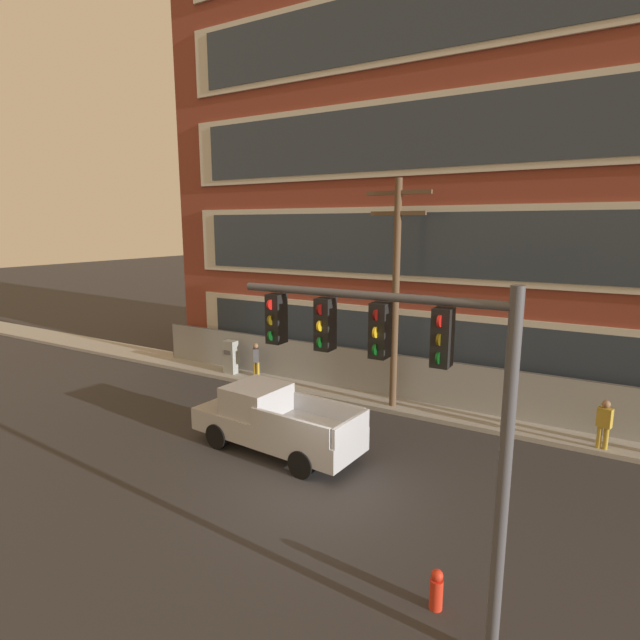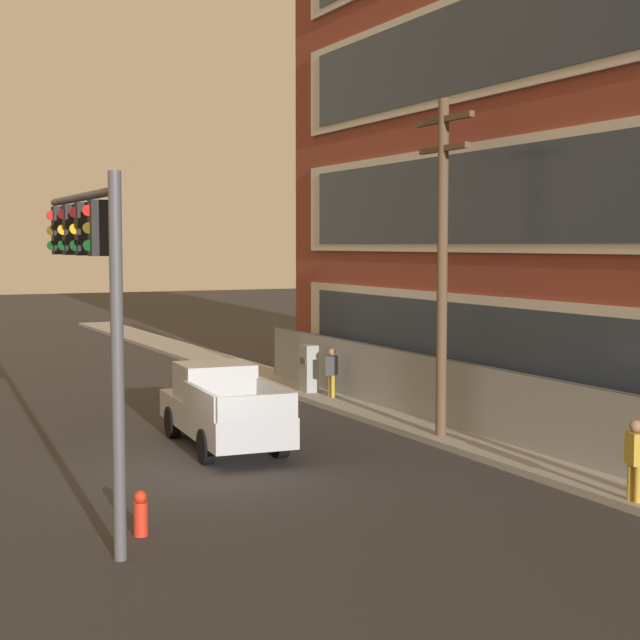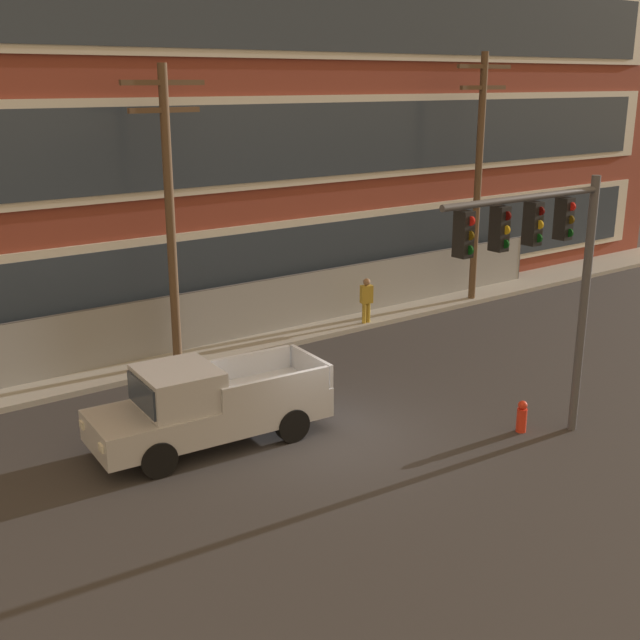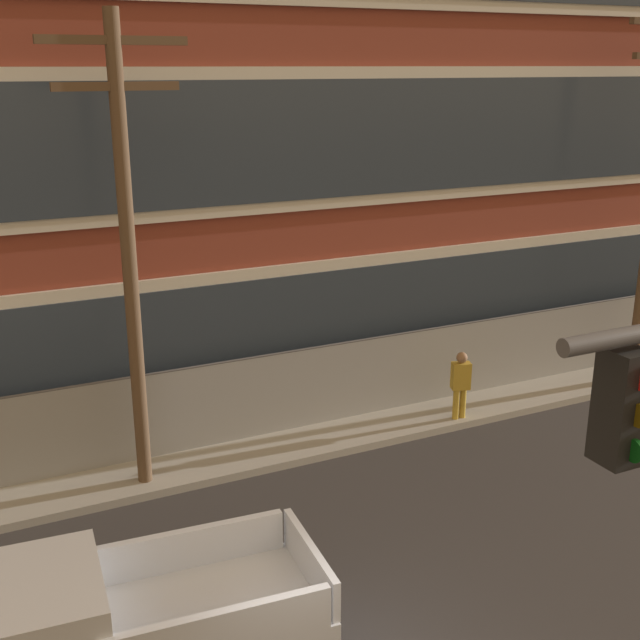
% 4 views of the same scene
% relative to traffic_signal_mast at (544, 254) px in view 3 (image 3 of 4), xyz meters
% --- Properties ---
extents(ground_plane, '(160.00, 160.00, 0.00)m').
position_rel_traffic_signal_mast_xyz_m(ground_plane, '(-3.30, 2.87, -4.47)').
color(ground_plane, '#333030').
extents(sidewalk_building_side, '(80.00, 2.08, 0.16)m').
position_rel_traffic_signal_mast_xyz_m(sidewalk_building_side, '(-3.30, 10.08, -4.39)').
color(sidewalk_building_side, '#9E9B93').
rests_on(sidewalk_building_side, ground).
extents(brick_mill_building, '(38.15, 8.83, 20.13)m').
position_rel_traffic_signal_mast_xyz_m(brick_mill_building, '(2.74, 15.23, 5.61)').
color(brick_mill_building, brown).
rests_on(brick_mill_building, ground).
extents(chain_link_fence, '(28.37, 0.06, 1.93)m').
position_rel_traffic_signal_mast_xyz_m(chain_link_fence, '(-2.21, 10.39, -3.49)').
color(chain_link_fence, gray).
rests_on(chain_link_fence, ground).
extents(traffic_signal_mast, '(4.78, 0.43, 6.02)m').
position_rel_traffic_signal_mast_xyz_m(traffic_signal_mast, '(0.00, 0.00, 0.00)').
color(traffic_signal_mast, '#4C4C51').
rests_on(traffic_signal_mast, ground).
extents(pickup_truck_silver, '(5.60, 2.30, 1.96)m').
position_rel_traffic_signal_mast_xyz_m(pickup_truck_silver, '(-5.82, 4.43, -3.53)').
color(pickup_truck_silver, '#B2B5BA').
rests_on(pickup_truck_silver, ground).
extents(utility_pole_near_corner, '(2.39, 0.26, 8.44)m').
position_rel_traffic_signal_mast_xyz_m(utility_pole_near_corner, '(-3.98, 9.54, 0.20)').
color(utility_pole_near_corner, brown).
rests_on(utility_pole_near_corner, ground).
extents(utility_pole_midblock, '(2.57, 0.26, 8.95)m').
position_rel_traffic_signal_mast_xyz_m(utility_pole_midblock, '(8.14, 9.41, 0.50)').
color(utility_pole_midblock, brown).
rests_on(utility_pole_midblock, ground).
extents(pedestrian_near_cabinet, '(0.45, 0.35, 1.69)m').
position_rel_traffic_signal_mast_xyz_m(pedestrian_near_cabinet, '(2.91, 9.29, -3.49)').
color(pedestrian_near_cabinet, '#B7932D').
rests_on(pedestrian_near_cabinet, ground).
extents(fire_hydrant, '(0.24, 0.24, 0.78)m').
position_rel_traffic_signal_mast_xyz_m(fire_hydrant, '(0.51, 0.64, -4.08)').
color(fire_hydrant, red).
rests_on(fire_hydrant, ground).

